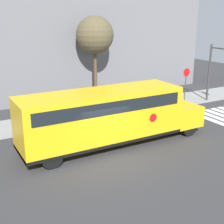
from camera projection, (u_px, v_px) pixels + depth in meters
name	position (u px, v px, depth m)	size (l,w,h in m)	color
ground_plane	(107.00, 157.00, 15.50)	(60.00, 60.00, 0.00)	#333335
sidewalk_strip	(61.00, 120.00, 20.89)	(44.00, 3.00, 0.15)	gray
building_backdrop	(29.00, 31.00, 24.67)	(32.00, 4.00, 11.12)	slate
school_bus	(108.00, 115.00, 16.47)	(10.53, 2.57, 3.04)	yellow
stop_sign	(186.00, 81.00, 24.45)	(0.63, 0.10, 2.82)	#38383A
traffic_light	(219.00, 66.00, 23.78)	(0.28, 2.81, 4.62)	#38383A
tree_far_sidewalk	(95.00, 36.00, 23.86)	(2.90, 2.90, 6.76)	brown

